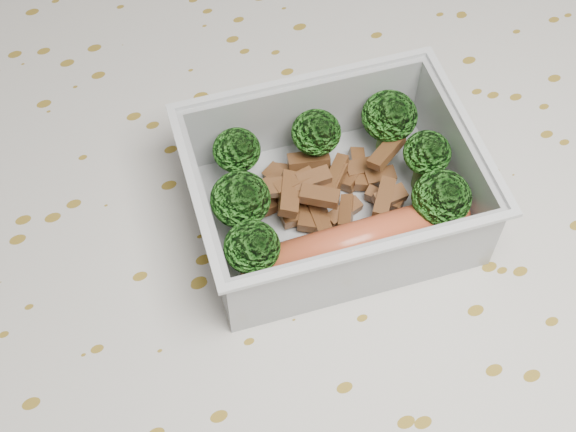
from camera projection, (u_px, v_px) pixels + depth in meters
name	position (u px, v px, depth m)	size (l,w,h in m)	color
dining_table	(287.00, 313.00, 0.54)	(1.40, 0.90, 0.75)	brown
tablecloth	(287.00, 277.00, 0.50)	(1.46, 0.96, 0.19)	silver
lunch_container	(332.00, 196.00, 0.47)	(0.18, 0.15, 0.06)	silver
broccoli_florets	(333.00, 173.00, 0.46)	(0.15, 0.11, 0.04)	#608C3F
meat_pile	(322.00, 189.00, 0.47)	(0.10, 0.07, 0.03)	brown
sausage	(358.00, 242.00, 0.45)	(0.14, 0.03, 0.02)	#C4502E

